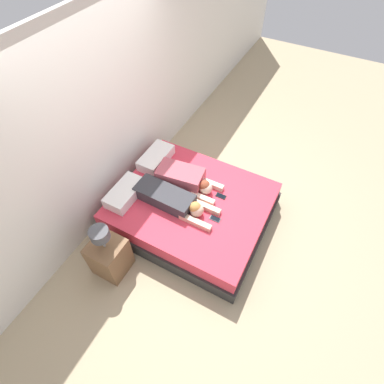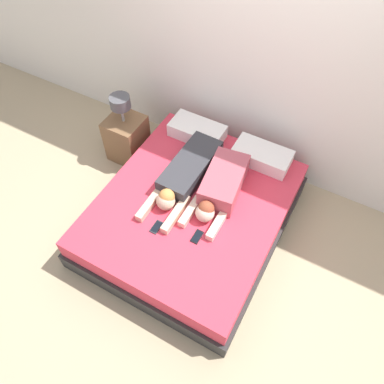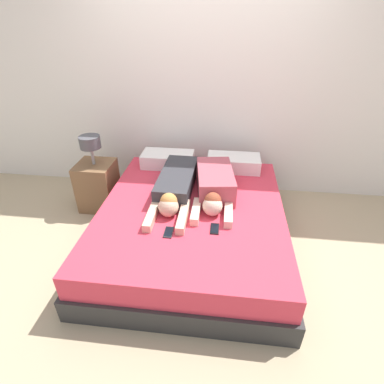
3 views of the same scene
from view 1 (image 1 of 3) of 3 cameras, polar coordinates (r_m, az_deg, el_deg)
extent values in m
plane|color=tan|center=(4.29, 0.00, -4.89)|extent=(12.00, 12.00, 0.00)
cube|color=white|center=(3.85, -15.71, 13.16)|extent=(12.00, 0.06, 2.60)
cube|color=#2D2D2D|center=(4.21, 0.00, -4.08)|extent=(1.71, 2.00, 0.21)
cube|color=#DB384C|center=(4.03, 0.00, -2.33)|extent=(1.65, 1.94, 0.22)
cube|color=white|center=(4.01, -12.58, -0.16)|extent=(0.58, 0.30, 0.15)
cube|color=white|center=(4.39, -6.88, 6.50)|extent=(0.58, 0.30, 0.15)
cube|color=#333338|center=(3.88, -5.25, -0.79)|extent=(0.34, 0.79, 0.18)
sphere|color=beige|center=(3.73, 0.91, -3.46)|extent=(0.18, 0.18, 0.18)
sphere|color=#D18C47|center=(3.71, 0.61, -2.97)|extent=(0.15, 0.15, 0.15)
cube|color=beige|center=(3.69, 0.61, -5.73)|extent=(0.07, 0.43, 0.07)
cube|color=beige|center=(3.83, 2.48, -2.77)|extent=(0.07, 0.43, 0.07)
cube|color=#B24C59|center=(4.05, -2.22, 2.99)|extent=(0.41, 0.65, 0.23)
sphere|color=beige|center=(3.96, 2.66, 0.76)|extent=(0.18, 0.18, 0.18)
sphere|color=#99472D|center=(3.93, 2.39, 1.24)|extent=(0.15, 0.15, 0.15)
cube|color=beige|center=(3.91, 2.01, -1.25)|extent=(0.07, 0.34, 0.07)
cube|color=beige|center=(4.07, 3.79, 1.50)|extent=(0.07, 0.34, 0.07)
cube|color=#2D2D33|center=(3.77, 4.42, -5.12)|extent=(0.07, 0.14, 0.01)
cube|color=black|center=(3.76, 4.42, -5.07)|extent=(0.06, 0.12, 0.00)
cube|color=black|center=(3.99, 5.52, -0.76)|extent=(0.07, 0.14, 0.01)
cube|color=black|center=(3.99, 5.52, -0.71)|extent=(0.06, 0.12, 0.00)
cube|color=brown|center=(3.80, -15.39, -11.81)|extent=(0.39, 0.39, 0.54)
cylinder|color=#999999|center=(3.50, -16.63, -9.03)|extent=(0.03, 0.03, 0.19)
cylinder|color=#4C4C51|center=(3.37, -17.23, -7.67)|extent=(0.22, 0.22, 0.13)
camera|label=2|loc=(3.20, 49.81, 33.08)|focal=35.00mm
camera|label=3|loc=(3.08, 43.48, 4.50)|focal=28.00mm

